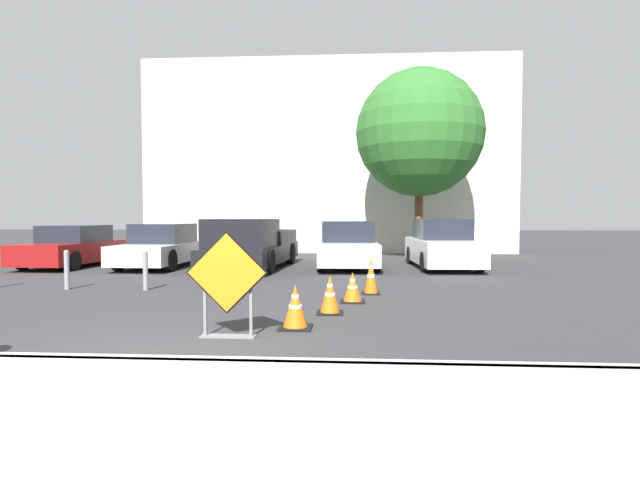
% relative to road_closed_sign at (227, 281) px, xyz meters
% --- Properties ---
extents(ground_plane, '(96.00, 96.00, 0.00)m').
position_rel_road_closed_sign_xyz_m(ground_plane, '(-0.63, 8.52, -0.79)').
color(ground_plane, '#333335').
extents(sidewalk_strip, '(25.30, 2.88, 0.14)m').
position_rel_road_closed_sign_xyz_m(sidewalk_strip, '(-0.63, -2.92, -0.72)').
color(sidewalk_strip, '#ADAAA3').
rests_on(sidewalk_strip, ground_plane).
extents(curb_lip, '(25.30, 0.20, 0.14)m').
position_rel_road_closed_sign_xyz_m(curb_lip, '(-0.63, -1.48, -0.72)').
color(curb_lip, '#ADAAA3').
rests_on(curb_lip, ground_plane).
extents(road_closed_sign, '(1.14, 0.20, 1.47)m').
position_rel_road_closed_sign_xyz_m(road_closed_sign, '(0.00, 0.00, 0.00)').
color(road_closed_sign, black).
rests_on(road_closed_sign, ground_plane).
extents(traffic_cone_nearest, '(0.49, 0.49, 0.65)m').
position_rel_road_closed_sign_xyz_m(traffic_cone_nearest, '(0.87, 0.63, -0.47)').
color(traffic_cone_nearest, black).
rests_on(traffic_cone_nearest, ground_plane).
extents(traffic_cone_second, '(0.45, 0.45, 0.66)m').
position_rel_road_closed_sign_xyz_m(traffic_cone_second, '(1.33, 1.81, -0.46)').
color(traffic_cone_second, black).
rests_on(traffic_cone_second, ground_plane).
extents(traffic_cone_third, '(0.48, 0.48, 0.59)m').
position_rel_road_closed_sign_xyz_m(traffic_cone_third, '(1.72, 2.99, -0.50)').
color(traffic_cone_third, black).
rests_on(traffic_cone_third, ground_plane).
extents(traffic_cone_fourth, '(0.38, 0.38, 0.79)m').
position_rel_road_closed_sign_xyz_m(traffic_cone_fourth, '(2.12, 4.04, -0.40)').
color(traffic_cone_fourth, black).
rests_on(traffic_cone_fourth, ground_plane).
extents(parked_car_nearest, '(1.99, 4.49, 1.38)m').
position_rel_road_closed_sign_xyz_m(parked_car_nearest, '(-7.69, 9.57, -0.15)').
color(parked_car_nearest, maroon).
rests_on(parked_car_nearest, ground_plane).
extents(parked_car_second, '(1.96, 4.57, 1.43)m').
position_rel_road_closed_sign_xyz_m(parked_car_second, '(-4.61, 9.56, -0.12)').
color(parked_car_second, silver).
rests_on(parked_car_second, ground_plane).
extents(pickup_truck, '(2.39, 5.54, 1.60)m').
position_rel_road_closed_sign_xyz_m(pickup_truck, '(-1.55, 8.94, -0.07)').
color(pickup_truck, black).
rests_on(pickup_truck, ground_plane).
extents(parked_car_third, '(1.99, 4.32, 1.53)m').
position_rel_road_closed_sign_xyz_m(parked_car_third, '(1.56, 9.60, -0.09)').
color(parked_car_third, silver).
rests_on(parked_car_third, ground_plane).
extents(parked_car_fourth, '(1.97, 4.41, 1.60)m').
position_rel_road_closed_sign_xyz_m(parked_car_fourth, '(4.64, 9.78, -0.06)').
color(parked_car_fourth, white).
rests_on(parked_car_fourth, ground_plane).
extents(bollard_nearest, '(0.12, 0.12, 0.91)m').
position_rel_road_closed_sign_xyz_m(bollard_nearest, '(-2.97, 4.27, -0.30)').
color(bollard_nearest, gray).
rests_on(bollard_nearest, ground_plane).
extents(bollard_second, '(0.12, 0.12, 0.91)m').
position_rel_road_closed_sign_xyz_m(bollard_second, '(-4.82, 4.27, -0.30)').
color(bollard_second, gray).
rests_on(bollard_second, ground_plane).
extents(building_facade_backdrop, '(17.23, 5.00, 8.96)m').
position_rel_road_closed_sign_xyz_m(building_facade_backdrop, '(0.55, 18.56, 3.69)').
color(building_facade_backdrop, beige).
rests_on(building_facade_backdrop, ground_plane).
extents(street_tree_behind_lot, '(4.91, 4.91, 7.36)m').
position_rel_road_closed_sign_xyz_m(street_tree_behind_lot, '(4.29, 12.94, 4.11)').
color(street_tree_behind_lot, '#513823').
rests_on(street_tree_behind_lot, ground_plane).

